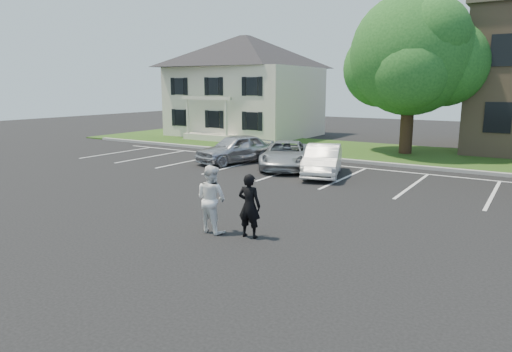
# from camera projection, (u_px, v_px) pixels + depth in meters

# --- Properties ---
(ground_plane) EXTENTS (90.00, 90.00, 0.00)m
(ground_plane) POSITION_uv_depth(u_px,v_px,m) (237.00, 226.00, 12.58)
(ground_plane) COLOR black
(ground_plane) RESTS_ON ground
(curb) EXTENTS (40.00, 0.30, 0.15)m
(curb) POSITION_uv_depth(u_px,v_px,m) (375.00, 163.00, 22.52)
(curb) COLOR gray
(curb) RESTS_ON ground
(grass_strip) EXTENTS (44.00, 8.00, 0.08)m
(grass_strip) POSITION_uv_depth(u_px,v_px,m) (397.00, 154.00, 25.84)
(grass_strip) COLOR #2A4418
(grass_strip) RESTS_ON ground
(stall_lines) EXTENTS (34.00, 5.36, 0.01)m
(stall_lines) POSITION_uv_depth(u_px,v_px,m) (384.00, 178.00, 19.27)
(stall_lines) COLOR silver
(stall_lines) RESTS_ON ground
(house) EXTENTS (10.30, 9.22, 7.60)m
(house) POSITION_uv_depth(u_px,v_px,m) (245.00, 86.00, 35.22)
(house) COLOR beige
(house) RESTS_ON ground
(tree) EXTENTS (7.80, 7.20, 8.80)m
(tree) POSITION_uv_depth(u_px,v_px,m) (413.00, 57.00, 24.86)
(tree) COLOR black
(tree) RESTS_ON ground
(man_black_suit) EXTENTS (0.65, 0.47, 1.65)m
(man_black_suit) POSITION_uv_depth(u_px,v_px,m) (249.00, 206.00, 11.53)
(man_black_suit) COLOR black
(man_black_suit) RESTS_ON ground
(man_white_shirt) EXTENTS (0.95, 0.78, 1.80)m
(man_white_shirt) POSITION_uv_depth(u_px,v_px,m) (211.00, 199.00, 11.95)
(man_white_shirt) COLOR white
(man_white_shirt) RESTS_ON ground
(car_silver_west) EXTENTS (2.98, 4.55, 1.44)m
(car_silver_west) POSITION_uv_depth(u_px,v_px,m) (236.00, 149.00, 22.93)
(car_silver_west) COLOR #B2B2B7
(car_silver_west) RESTS_ON ground
(car_silver_minivan) EXTENTS (3.68, 5.01, 1.27)m
(car_silver_minivan) POSITION_uv_depth(u_px,v_px,m) (286.00, 155.00, 21.44)
(car_silver_minivan) COLOR #A2A5AA
(car_silver_minivan) RESTS_ON ground
(car_white_sedan) EXTENTS (2.61, 4.26, 1.33)m
(car_white_sedan) POSITION_uv_depth(u_px,v_px,m) (323.00, 160.00, 19.66)
(car_white_sedan) COLOR silver
(car_white_sedan) RESTS_ON ground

